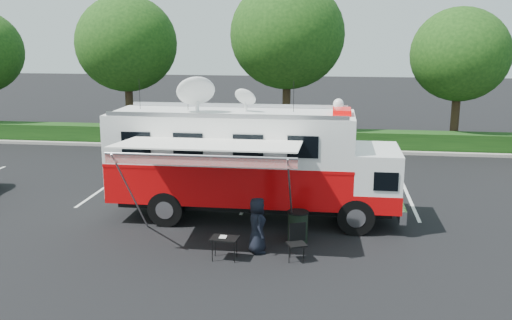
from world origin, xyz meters
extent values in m
plane|color=black|center=(0.00, 0.00, 0.00)|extent=(120.00, 120.00, 0.00)
cube|color=#9E998E|center=(4.00, 11.00, 0.07)|extent=(60.00, 0.35, 0.15)
cube|color=black|center=(4.00, 11.90, 0.50)|extent=(60.00, 1.20, 1.00)
cylinder|color=black|center=(-9.00, 13.00, 2.20)|extent=(0.44, 0.44, 4.40)
ellipsoid|color=#14380F|center=(-9.00, 13.00, 5.46)|extent=(5.63, 5.63, 5.35)
cylinder|color=black|center=(0.00, 13.00, 2.40)|extent=(0.44, 0.44, 4.80)
ellipsoid|color=#14380F|center=(0.00, 13.00, 5.95)|extent=(6.14, 6.14, 5.84)
cylinder|color=black|center=(9.00, 13.00, 2.00)|extent=(0.44, 0.44, 4.00)
ellipsoid|color=#14380F|center=(9.00, 13.00, 4.96)|extent=(5.12, 5.12, 4.86)
cube|color=silver|center=(-6.50, 3.00, 0.00)|extent=(0.12, 5.50, 0.01)
cube|color=silver|center=(-0.50, 3.00, 0.00)|extent=(0.12, 5.50, 0.01)
cube|color=silver|center=(5.50, 3.00, 0.00)|extent=(0.12, 5.50, 0.01)
cube|color=black|center=(0.00, 0.00, 0.57)|extent=(8.99, 1.46, 0.31)
cylinder|color=black|center=(3.34, -1.15, 0.57)|extent=(1.15, 0.33, 1.15)
cylinder|color=black|center=(3.34, 1.15, 0.57)|extent=(1.15, 0.33, 1.15)
cylinder|color=black|center=(-2.72, -1.15, 0.57)|extent=(1.15, 0.33, 1.15)
cylinder|color=black|center=(-2.72, 1.15, 0.57)|extent=(1.15, 0.33, 1.15)
cube|color=silver|center=(4.76, 0.00, 0.63)|extent=(0.21, 2.61, 0.42)
cube|color=white|center=(3.97, 0.00, 1.62)|extent=(1.46, 2.61, 1.78)
cube|color=red|center=(3.97, 0.00, 0.99)|extent=(1.48, 2.63, 0.57)
cube|color=black|center=(4.65, 0.00, 1.93)|extent=(0.13, 2.31, 0.73)
cube|color=red|center=(-0.73, 0.00, 1.36)|extent=(7.94, 2.61, 1.25)
cube|color=red|center=(-0.73, 0.00, 1.99)|extent=(7.96, 2.63, 0.10)
cube|color=white|center=(-0.73, 0.00, 2.77)|extent=(7.94, 2.61, 1.46)
cube|color=silver|center=(-0.73, 0.00, 3.54)|extent=(7.94, 2.61, 0.08)
cube|color=#CC0505|center=(2.82, 0.00, 3.69)|extent=(0.57, 0.99, 0.17)
sphere|color=white|center=(2.72, 1.05, 3.79)|extent=(0.36, 0.36, 0.36)
ellipsoid|color=silver|center=(-1.88, -0.16, 4.29)|extent=(1.25, 1.25, 0.38)
ellipsoid|color=silver|center=(-0.31, 0.21, 4.08)|extent=(0.73, 0.73, 0.21)
cylinder|color=black|center=(-3.97, 0.42, 4.08)|extent=(0.02, 0.02, 1.05)
cylinder|color=black|center=(-2.30, 0.42, 4.08)|extent=(0.02, 0.02, 1.05)
cylinder|color=black|center=(1.25, 0.42, 4.08)|extent=(0.02, 0.02, 1.05)
cube|color=white|center=(-0.94, -2.56, 3.03)|extent=(5.23, 2.51, 0.21)
cube|color=red|center=(-0.94, -3.79, 2.84)|extent=(5.23, 0.04, 0.29)
cylinder|color=#B2B2B7|center=(-0.94, -3.81, 2.97)|extent=(5.23, 0.07, 0.07)
cylinder|color=#B2B2B7|center=(-3.30, -2.64, 1.49)|extent=(0.05, 2.70, 3.01)
cylinder|color=#B2B2B7|center=(1.42, -2.64, 1.49)|extent=(0.05, 2.70, 3.01)
imported|color=black|center=(0.50, -2.98, 0.00)|extent=(0.73, 0.91, 1.62)
cube|color=black|center=(-0.32, -3.62, 0.62)|extent=(0.79, 0.59, 0.04)
cylinder|color=black|center=(-0.63, -3.82, 0.31)|extent=(0.02, 0.02, 0.62)
cylinder|color=black|center=(-0.63, -3.43, 0.31)|extent=(0.02, 0.02, 0.62)
cylinder|color=black|center=(-0.01, -3.82, 0.31)|extent=(0.02, 0.02, 0.62)
cylinder|color=black|center=(-0.01, -3.43, 0.31)|extent=(0.02, 0.02, 0.62)
cube|color=silver|center=(-0.37, -3.57, 0.64)|extent=(0.19, 0.26, 0.01)
cube|color=black|center=(1.66, -3.45, 0.48)|extent=(0.63, 0.63, 0.04)
cube|color=black|center=(1.66, -3.21, 0.74)|extent=(0.45, 0.23, 0.53)
cylinder|color=black|center=(1.47, -3.64, 0.24)|extent=(0.02, 0.02, 0.48)
cylinder|color=black|center=(1.47, -3.25, 0.24)|extent=(0.02, 0.02, 0.48)
cylinder|color=black|center=(1.85, -3.64, 0.24)|extent=(0.02, 0.02, 0.48)
cylinder|color=black|center=(1.85, -3.25, 0.24)|extent=(0.02, 0.02, 0.48)
cylinder|color=black|center=(1.61, -2.03, 0.46)|extent=(0.60, 0.60, 0.92)
cylinder|color=black|center=(1.61, -2.03, 0.94)|extent=(0.64, 0.64, 0.04)
camera|label=1|loc=(2.53, -18.18, 6.24)|focal=40.00mm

